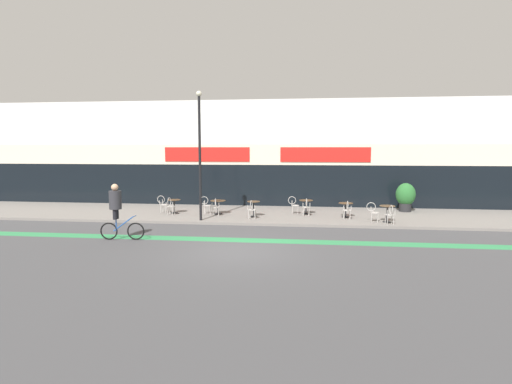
# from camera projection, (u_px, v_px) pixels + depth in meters

# --- Properties ---
(ground_plane) EXTENTS (120.00, 120.00, 0.00)m
(ground_plane) POSITION_uv_depth(u_px,v_px,m) (237.00, 251.00, 13.56)
(ground_plane) COLOR #424244
(sidewalk_slab) EXTENTS (40.00, 5.50, 0.12)m
(sidewalk_slab) POSITION_uv_depth(u_px,v_px,m) (260.00, 214.00, 20.71)
(sidewalk_slab) COLOR slate
(sidewalk_slab) RESTS_ON ground
(storefront_facade) EXTENTS (40.00, 4.06, 6.27)m
(storefront_facade) POSITION_uv_depth(u_px,v_px,m) (268.00, 154.00, 25.03)
(storefront_facade) COLOR silver
(storefront_facade) RESTS_ON ground
(bike_lane_stripe) EXTENTS (36.00, 0.70, 0.01)m
(bike_lane_stripe) POSITION_uv_depth(u_px,v_px,m) (244.00, 240.00, 15.19)
(bike_lane_stripe) COLOR #2D844C
(bike_lane_stripe) RESTS_ON ground
(bistro_table_0) EXTENTS (0.65, 0.65, 0.70)m
(bistro_table_0) POSITION_uv_depth(u_px,v_px,m) (174.00, 204.00, 20.76)
(bistro_table_0) COLOR black
(bistro_table_0) RESTS_ON sidewalk_slab
(bistro_table_1) EXTENTS (0.78, 0.78, 0.70)m
(bistro_table_1) POSITION_uv_depth(u_px,v_px,m) (218.00, 204.00, 20.44)
(bistro_table_1) COLOR black
(bistro_table_1) RESTS_ON sidewalk_slab
(bistro_table_2) EXTENTS (0.62, 0.62, 0.77)m
(bistro_table_2) POSITION_uv_depth(u_px,v_px,m) (254.00, 206.00, 19.65)
(bistro_table_2) COLOR black
(bistro_table_2) RESTS_ON sidewalk_slab
(bistro_table_3) EXTENTS (0.70, 0.70, 0.72)m
(bistro_table_3) POSITION_uv_depth(u_px,v_px,m) (306.00, 204.00, 20.45)
(bistro_table_3) COLOR black
(bistro_table_3) RESTS_ON sidewalk_slab
(bistro_table_4) EXTENTS (0.70, 0.70, 0.71)m
(bistro_table_4) POSITION_uv_depth(u_px,v_px,m) (346.00, 207.00, 19.50)
(bistro_table_4) COLOR black
(bistro_table_4) RESTS_ON sidewalk_slab
(bistro_table_5) EXTENTS (0.70, 0.70, 0.76)m
(bistro_table_5) POSITION_uv_depth(u_px,v_px,m) (387.00, 210.00, 18.18)
(bistro_table_5) COLOR black
(bistro_table_5) RESTS_ON sidewalk_slab
(cafe_chair_0_near) EXTENTS (0.43, 0.59, 0.90)m
(cafe_chair_0_near) POSITION_uv_depth(u_px,v_px,m) (170.00, 205.00, 20.14)
(cafe_chair_0_near) COLOR #B7B2AD
(cafe_chair_0_near) RESTS_ON sidewalk_slab
(cafe_chair_0_side) EXTENTS (0.59, 0.43, 0.90)m
(cafe_chair_0_side) POSITION_uv_depth(u_px,v_px,m) (163.00, 203.00, 20.84)
(cafe_chair_0_side) COLOR #B7B2AD
(cafe_chair_0_side) RESTS_ON sidewalk_slab
(cafe_chair_1_near) EXTENTS (0.45, 0.60, 0.90)m
(cafe_chair_1_near) POSITION_uv_depth(u_px,v_px,m) (216.00, 206.00, 19.82)
(cafe_chair_1_near) COLOR #B7B2AD
(cafe_chair_1_near) RESTS_ON sidewalk_slab
(cafe_chair_1_side) EXTENTS (0.60, 0.45, 0.90)m
(cafe_chair_1_side) POSITION_uv_depth(u_px,v_px,m) (206.00, 204.00, 20.50)
(cafe_chair_1_side) COLOR #B7B2AD
(cafe_chair_1_side) RESTS_ON sidewalk_slab
(cafe_chair_2_near) EXTENTS (0.44, 0.59, 0.90)m
(cafe_chair_2_near) POSITION_uv_depth(u_px,v_px,m) (252.00, 208.00, 19.03)
(cafe_chair_2_near) COLOR #B7B2AD
(cafe_chair_2_near) RESTS_ON sidewalk_slab
(cafe_chair_3_near) EXTENTS (0.43, 0.59, 0.90)m
(cafe_chair_3_near) POSITION_uv_depth(u_px,v_px,m) (306.00, 206.00, 19.83)
(cafe_chair_3_near) COLOR #B7B2AD
(cafe_chair_3_near) RESTS_ON sidewalk_slab
(cafe_chair_3_side) EXTENTS (0.57, 0.40, 0.90)m
(cafe_chair_3_side) POSITION_uv_depth(u_px,v_px,m) (294.00, 204.00, 20.52)
(cafe_chair_3_side) COLOR #B7B2AD
(cafe_chair_3_side) RESTS_ON sidewalk_slab
(cafe_chair_4_near) EXTENTS (0.41, 0.58, 0.90)m
(cafe_chair_4_near) POSITION_uv_depth(u_px,v_px,m) (347.00, 209.00, 18.88)
(cafe_chair_4_near) COLOR #B7B2AD
(cafe_chair_4_near) RESTS_ON sidewalk_slab
(cafe_chair_5_near) EXTENTS (0.44, 0.59, 0.90)m
(cafe_chair_5_near) POSITION_uv_depth(u_px,v_px,m) (390.00, 213.00, 17.57)
(cafe_chair_5_near) COLOR #B7B2AD
(cafe_chair_5_near) RESTS_ON sidewalk_slab
(cafe_chair_5_side) EXTENTS (0.60, 0.45, 0.90)m
(cafe_chair_5_side) POSITION_uv_depth(u_px,v_px,m) (373.00, 211.00, 18.27)
(cafe_chair_5_side) COLOR #B7B2AD
(cafe_chair_5_side) RESTS_ON sidewalk_slab
(planter_pot) EXTENTS (1.01, 1.01, 1.52)m
(planter_pot) POSITION_uv_depth(u_px,v_px,m) (406.00, 196.00, 21.24)
(planter_pot) COLOR #232326
(planter_pot) RESTS_ON sidewalk_slab
(lamp_post) EXTENTS (0.26, 0.26, 5.96)m
(lamp_post) POSITION_uv_depth(u_px,v_px,m) (200.00, 148.00, 18.37)
(lamp_post) COLOR black
(lamp_post) RESTS_ON sidewalk_slab
(cyclist_0) EXTENTS (1.70, 0.56, 2.15)m
(cyclist_0) POSITION_uv_depth(u_px,v_px,m) (117.00, 207.00, 15.14)
(cyclist_0) COLOR black
(cyclist_0) RESTS_ON ground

